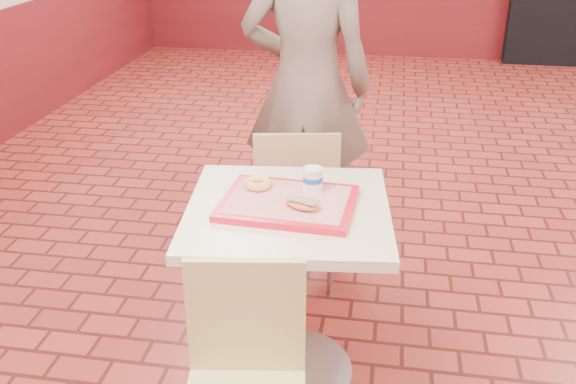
% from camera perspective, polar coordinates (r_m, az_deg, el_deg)
% --- Properties ---
extents(wainscot_band, '(8.00, 10.00, 1.00)m').
position_cam_1_polar(wainscot_band, '(3.42, 23.42, -0.52)').
color(wainscot_band, '#581115').
rests_on(wainscot_band, ground).
extents(main_table, '(0.76, 0.76, 0.80)m').
position_cam_1_polar(main_table, '(2.53, 0.00, -6.58)').
color(main_table, beige).
rests_on(main_table, ground).
extents(chair_main_front, '(0.44, 0.44, 0.84)m').
position_cam_1_polar(chair_main_front, '(2.13, -3.85, -16.05)').
color(chair_main_front, '#D1C37D').
rests_on(chair_main_front, ground).
extents(chair_main_back, '(0.47, 0.47, 0.87)m').
position_cam_1_polar(chair_main_back, '(3.16, 0.70, -0.67)').
color(chair_main_back, tan).
rests_on(chair_main_back, ground).
extents(customer, '(0.69, 0.45, 1.88)m').
position_cam_1_polar(customer, '(3.37, 1.66, 9.35)').
color(customer, '#6D6054').
rests_on(customer, ground).
extents(serving_tray, '(0.49, 0.38, 0.03)m').
position_cam_1_polar(serving_tray, '(2.39, -0.00, -0.98)').
color(serving_tray, red).
rests_on(serving_tray, main_table).
extents(ring_donut, '(0.12, 0.12, 0.03)m').
position_cam_1_polar(ring_donut, '(2.47, -2.70, 0.77)').
color(ring_donut, '#F7AB5A').
rests_on(ring_donut, serving_tray).
extents(long_john_donut, '(0.14, 0.10, 0.04)m').
position_cam_1_polar(long_john_donut, '(2.31, 1.26, -1.10)').
color(long_john_donut, '#E67B43').
rests_on(long_john_donut, serving_tray).
extents(paper_cup, '(0.08, 0.08, 0.10)m').
position_cam_1_polar(paper_cup, '(2.43, 2.22, 1.13)').
color(paper_cup, white).
rests_on(paper_cup, serving_tray).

